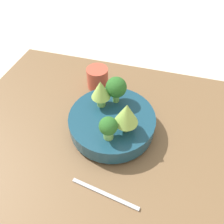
{
  "coord_description": "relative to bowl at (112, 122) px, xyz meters",
  "views": [
    {
      "loc": [
        0.15,
        -0.41,
        0.63
      ],
      "look_at": [
        0.02,
        0.02,
        0.13
      ],
      "focal_mm": 35.0,
      "sensor_mm": 36.0,
      "label": 1
    }
  ],
  "objects": [
    {
      "name": "romanesco_piece_near",
      "position": [
        0.05,
        -0.04,
        0.1
      ],
      "size": [
        0.07,
        0.07,
        0.11
      ],
      "color": "#609347",
      "rests_on": "bowl"
    },
    {
      "name": "cup",
      "position": [
        -0.11,
        0.2,
        0.0
      ],
      "size": [
        0.08,
        0.08,
        0.08
      ],
      "color": "#C64C38",
      "rests_on": "table"
    },
    {
      "name": "table",
      "position": [
        -0.02,
        -0.02,
        -0.06
      ],
      "size": [
        1.0,
        0.78,
        0.05
      ],
      "color": "brown",
      "rests_on": "ground_plane"
    },
    {
      "name": "broccoli_floret_front",
      "position": [
        0.01,
        -0.08,
        0.07
      ],
      "size": [
        0.05,
        0.05,
        0.08
      ],
      "color": "#7AB256",
      "rests_on": "bowl"
    },
    {
      "name": "bowl",
      "position": [
        0.0,
        0.0,
        0.0
      ],
      "size": [
        0.28,
        0.28,
        0.07
      ],
      "color": "navy",
      "rests_on": "table"
    },
    {
      "name": "romanesco_piece_far",
      "position": [
        -0.05,
        0.04,
        0.09
      ],
      "size": [
        0.06,
        0.06,
        0.1
      ],
      "color": "#7AB256",
      "rests_on": "bowl"
    },
    {
      "name": "broccoli_floret_back",
      "position": [
        -0.01,
        0.07,
        0.09
      ],
      "size": [
        0.07,
        0.07,
        0.09
      ],
      "color": "#7AB256",
      "rests_on": "bowl"
    },
    {
      "name": "fork",
      "position": [
        0.04,
        -0.22,
        -0.04
      ],
      "size": [
        0.2,
        0.04,
        0.01
      ],
      "color": "#B2B2B7",
      "rests_on": "table"
    },
    {
      "name": "ground_plane",
      "position": [
        -0.02,
        -0.02,
        -0.09
      ],
      "size": [
        6.0,
        6.0,
        0.0
      ],
      "primitive_type": "plane",
      "color": "beige"
    }
  ]
}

